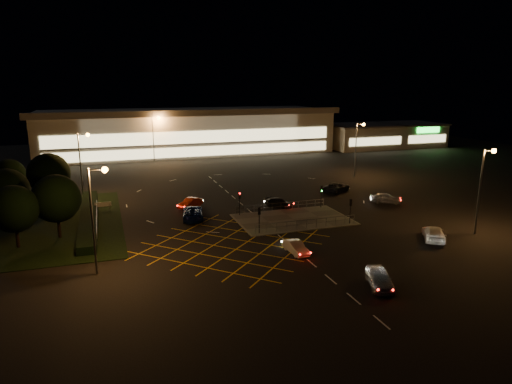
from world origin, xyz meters
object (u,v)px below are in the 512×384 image
object	(u,v)px
car_queue_white	(296,247)
car_far_dkgrey	(279,203)
car_near_silver	(380,278)
car_approach_white	(434,233)
car_circ_red	(190,203)
car_east_grey	(337,187)
signal_ne	(321,192)
signal_sw	(259,215)
car_left_blue	(193,214)
car_right_silver	(386,198)
signal_se	(350,206)
signal_nw	(240,199)

from	to	relation	value
car_queue_white	car_far_dkgrey	xyz separation A→B (m)	(4.97, 17.45, -0.03)
car_near_silver	car_queue_white	bearing A→B (deg)	131.02
car_queue_white	car_approach_white	world-z (taller)	car_approach_white
car_circ_red	car_east_grey	size ratio (longest dim) A/B	0.76
signal_ne	car_circ_red	distance (m)	18.58
car_near_silver	signal_sw	bearing A→B (deg)	127.78
car_left_blue	car_right_silver	bearing A→B (deg)	8.41
car_near_silver	car_queue_white	xyz separation A→B (m)	(-3.68, 9.69, -0.15)
car_circ_red	car_east_grey	xyz separation A→B (m)	(24.39, 2.12, 0.07)
signal_ne	car_approach_white	size ratio (longest dim) A/B	0.59
car_east_grey	car_left_blue	bearing A→B (deg)	74.87
car_near_silver	car_circ_red	xyz separation A→B (m)	(-10.74, 30.81, -0.11)
car_circ_red	signal_sw	bearing A→B (deg)	-19.45
signal_se	signal_ne	distance (m)	7.99
car_right_silver	car_circ_red	size ratio (longest dim) A/B	1.07
signal_se	signal_ne	world-z (taller)	same
car_left_blue	car_east_grey	bearing A→B (deg)	27.66
car_right_silver	car_circ_red	distance (m)	28.51
signal_sw	car_approach_white	distance (m)	19.83
signal_sw	car_east_grey	xyz separation A→B (m)	(18.93, 16.22, -1.62)
car_left_blue	signal_ne	bearing A→B (deg)	9.24
car_queue_white	car_circ_red	xyz separation A→B (m)	(-7.06, 21.12, 0.05)
signal_sw	car_circ_red	distance (m)	15.22
signal_sw	car_approach_white	xyz separation A→B (m)	(17.99, -8.18, -1.60)
signal_nw	car_left_blue	distance (m)	6.44
signal_ne	car_circ_red	xyz separation A→B (m)	(-17.46, 6.12, -1.69)
car_near_silver	car_approach_white	bearing A→B (deg)	54.09
signal_nw	signal_se	bearing A→B (deg)	-33.65
signal_se	car_near_silver	size ratio (longest dim) A/B	0.68
signal_nw	car_queue_white	distance (m)	15.19
car_far_dkgrey	car_circ_red	distance (m)	12.58
car_east_grey	signal_nw	bearing A→B (deg)	80.83
car_far_dkgrey	car_approach_white	distance (m)	21.84
car_near_silver	car_left_blue	world-z (taller)	car_near_silver
signal_nw	car_approach_white	size ratio (longest dim) A/B	0.59
signal_se	car_far_dkgrey	size ratio (longest dim) A/B	0.75
car_near_silver	car_approach_white	size ratio (longest dim) A/B	0.87
signal_ne	signal_nw	bearing A→B (deg)	180.00
car_left_blue	car_east_grey	xyz separation A→B (m)	(25.16, 7.96, -0.02)
signal_se	car_east_grey	distance (m)	17.72
car_near_silver	signal_se	bearing A→B (deg)	88.33
car_far_dkgrey	car_east_grey	world-z (taller)	car_east_grey
car_near_silver	car_left_blue	xyz separation A→B (m)	(-11.51, 24.97, -0.02)
car_far_dkgrey	signal_se	bearing A→B (deg)	-98.14
signal_ne	car_approach_white	world-z (taller)	signal_ne
signal_sw	signal_se	size ratio (longest dim) A/B	1.00
car_approach_white	signal_ne	bearing A→B (deg)	-36.97
car_east_grey	signal_sw	bearing A→B (deg)	97.91
signal_sw	car_left_blue	size ratio (longest dim) A/B	0.57
signal_nw	car_circ_red	xyz separation A→B (m)	(-5.46, 6.12, -1.69)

